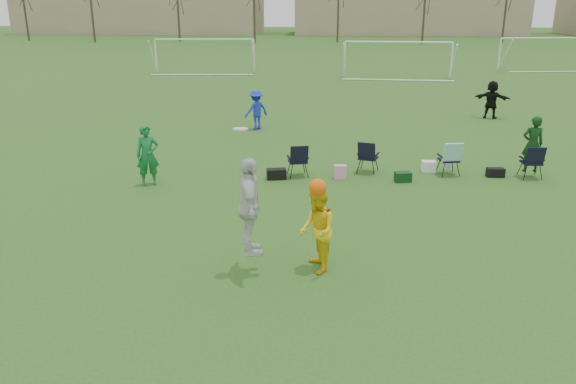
# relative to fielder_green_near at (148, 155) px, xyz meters

# --- Properties ---
(ground) EXTENTS (260.00, 260.00, 0.00)m
(ground) POSITION_rel_fielder_green_near_xyz_m (5.46, -6.40, -0.85)
(ground) COLOR #2E561B
(ground) RESTS_ON ground
(fielder_green_near) EXTENTS (0.73, 0.61, 1.70)m
(fielder_green_near) POSITION_rel_fielder_green_near_xyz_m (0.00, 0.00, 0.00)
(fielder_green_near) COLOR #136F36
(fielder_green_near) RESTS_ON ground
(fielder_blue) EXTENTS (1.16, 1.10, 1.58)m
(fielder_blue) POSITION_rel_fielder_green_near_xyz_m (1.99, 7.64, -0.06)
(fielder_blue) COLOR #1A34C4
(fielder_blue) RESTS_ON ground
(fielder_black) EXTENTS (1.60, 1.10, 1.66)m
(fielder_black) POSITION_rel_fielder_green_near_xyz_m (12.06, 10.80, -0.02)
(fielder_black) COLOR black
(fielder_black) RESTS_ON ground
(center_contest) EXTENTS (1.97, 1.25, 2.76)m
(center_contest) POSITION_rel_fielder_green_near_xyz_m (4.19, -5.09, 0.24)
(center_contest) COLOR silver
(center_contest) RESTS_ON ground
(sideline_setup) EXTENTS (7.98, 1.75, 1.80)m
(sideline_setup) POSITION_rel_fielder_green_near_xyz_m (8.01, 1.56, -0.31)
(sideline_setup) COLOR #0E3413
(sideline_setup) RESTS_ON ground
(goal_left) EXTENTS (7.39, 0.76, 2.46)m
(goal_left) POSITION_rel_fielder_green_near_xyz_m (-4.54, 27.60, 1.07)
(goal_left) COLOR white
(goal_left) RESTS_ON ground
(goal_mid) EXTENTS (7.40, 0.63, 2.46)m
(goal_mid) POSITION_rel_fielder_green_near_xyz_m (9.46, 25.60, 1.07)
(goal_mid) COLOR white
(goal_mid) RESTS_ON ground
(goal_right) EXTENTS (7.35, 1.14, 2.46)m
(goal_right) POSITION_rel_fielder_green_near_xyz_m (21.46, 31.60, 1.07)
(goal_right) COLOR white
(goal_right) RESTS_ON ground
(tree_line) EXTENTS (110.28, 3.28, 11.40)m
(tree_line) POSITION_rel_fielder_green_near_xyz_m (5.70, 63.45, 4.24)
(tree_line) COLOR #382B21
(tree_line) RESTS_ON ground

